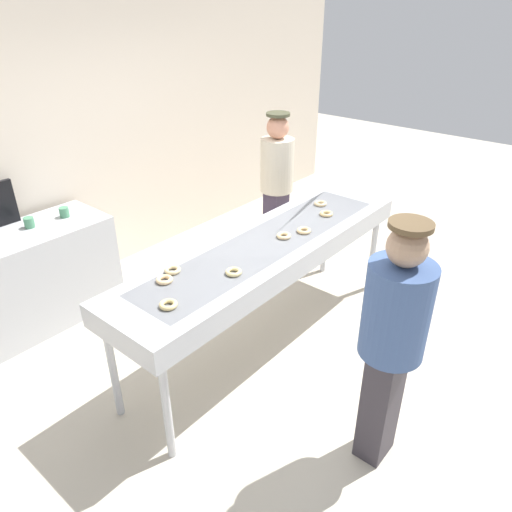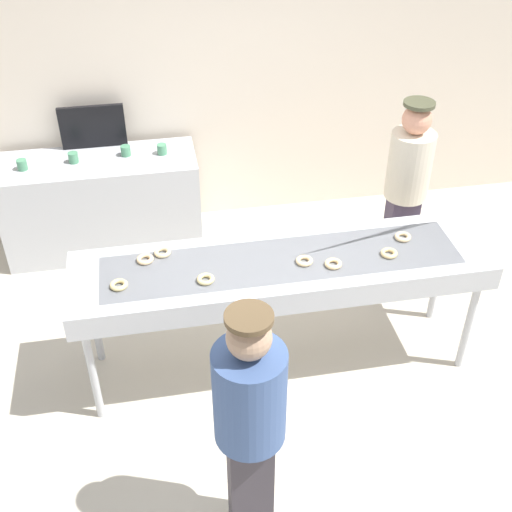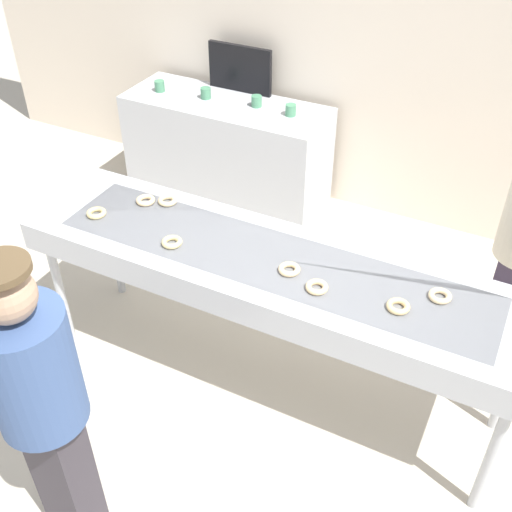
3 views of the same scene
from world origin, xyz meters
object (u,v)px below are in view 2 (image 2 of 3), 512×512
(plain_donut_6, at_px, (304,261))
(paper_cup_3, at_px, (22,165))
(prep_counter, at_px, (103,204))
(paper_cup_1, at_px, (162,149))
(worker_baker, at_px, (407,183))
(menu_display, at_px, (93,127))
(plain_donut_4, at_px, (206,279))
(plain_donut_0, at_px, (119,285))
(fryer_conveyor, at_px, (282,270))
(paper_cup_0, at_px, (126,151))
(paper_cup_2, at_px, (73,158))
(plain_donut_3, at_px, (403,237))
(plain_donut_7, at_px, (333,264))
(customer_waiting, at_px, (250,417))
(plain_donut_2, at_px, (162,252))
(plain_donut_1, at_px, (145,259))

(plain_donut_6, relative_size, paper_cup_3, 1.27)
(prep_counter, relative_size, paper_cup_1, 19.05)
(prep_counter, bearing_deg, plain_donut_6, -52.52)
(worker_baker, bearing_deg, menu_display, -11.11)
(plain_donut_4, relative_size, paper_cup_1, 1.27)
(plain_donut_0, xyz_separation_m, menu_display, (-0.18, 2.14, 0.11))
(fryer_conveyor, relative_size, plain_donut_6, 24.80)
(paper_cup_0, relative_size, paper_cup_1, 1.00)
(worker_baker, relative_size, paper_cup_2, 18.09)
(paper_cup_0, distance_m, paper_cup_2, 0.45)
(plain_donut_3, height_order, prep_counter, plain_donut_3)
(plain_donut_7, distance_m, prep_counter, 2.54)
(plain_donut_3, height_order, paper_cup_1, plain_donut_3)
(paper_cup_3, bearing_deg, paper_cup_1, 3.26)
(plain_donut_0, distance_m, paper_cup_3, 1.99)
(customer_waiting, distance_m, prep_counter, 3.22)
(fryer_conveyor, relative_size, plain_donut_4, 24.80)
(plain_donut_0, height_order, paper_cup_2, plain_donut_0)
(plain_donut_6, bearing_deg, prep_counter, 127.48)
(plain_donut_2, height_order, paper_cup_1, plain_donut_2)
(plain_donut_3, bearing_deg, prep_counter, 141.95)
(plain_donut_6, bearing_deg, paper_cup_3, 138.38)
(worker_baker, relative_size, prep_counter, 0.95)
(plain_donut_6, xyz_separation_m, paper_cup_3, (-2.02, 1.79, -0.04))
(paper_cup_3, xyz_separation_m, menu_display, (0.60, 0.32, 0.15))
(worker_baker, bearing_deg, plain_donut_4, 43.88)
(plain_donut_0, bearing_deg, prep_counter, 95.48)
(plain_donut_7, bearing_deg, plain_donut_2, 163.23)
(plain_donut_4, bearing_deg, plain_donut_6, 6.41)
(paper_cup_0, height_order, menu_display, menu_display)
(customer_waiting, bearing_deg, plain_donut_2, 106.22)
(plain_donut_3, relative_size, customer_waiting, 0.07)
(plain_donut_7, bearing_deg, worker_baker, 47.49)
(plain_donut_3, bearing_deg, customer_waiting, -134.37)
(paper_cup_0, bearing_deg, worker_baker, -23.72)
(fryer_conveyor, bearing_deg, prep_counter, 125.40)
(worker_baker, xyz_separation_m, paper_cup_0, (-2.23, 0.98, 0.00))
(plain_donut_2, xyz_separation_m, plain_donut_7, (1.12, -0.34, 0.00))
(plain_donut_1, height_order, paper_cup_2, plain_donut_1)
(worker_baker, height_order, paper_cup_3, worker_baker)
(plain_donut_7, bearing_deg, plain_donut_0, 178.67)
(plain_donut_1, relative_size, plain_donut_6, 1.00)
(plain_donut_0, height_order, plain_donut_4, same)
(plain_donut_4, relative_size, paper_cup_2, 1.27)
(plain_donut_4, height_order, plain_donut_7, same)
(plain_donut_6, bearing_deg, menu_display, 123.83)
(plain_donut_6, distance_m, plain_donut_7, 0.19)
(plain_donut_1, height_order, customer_waiting, customer_waiting)
(plain_donut_1, relative_size, menu_display, 0.20)
(plain_donut_1, distance_m, menu_display, 1.93)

